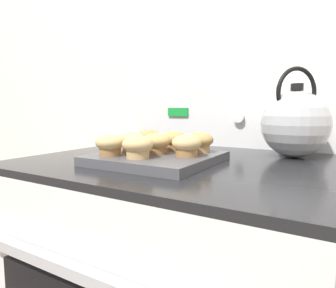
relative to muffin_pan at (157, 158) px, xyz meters
name	(u,v)px	position (x,y,z in m)	size (l,w,h in m)	color
wall_back	(229,69)	(0.02, 0.47, 0.27)	(8.00, 0.05, 2.40)	white
control_panel	(223,117)	(0.02, 0.42, 0.10)	(0.76, 0.07, 0.21)	white
muffin_pan	(157,158)	(0.00, 0.00, 0.00)	(0.28, 0.28, 0.02)	#4C4C51
muffin_r0_c0	(110,144)	(-0.08, -0.08, 0.04)	(0.07, 0.07, 0.05)	olive
muffin_r0_c1	(138,146)	(0.00, -0.08, 0.04)	(0.07, 0.07, 0.05)	tan
muffin_r1_c0	(131,141)	(-0.08, 0.00, 0.04)	(0.07, 0.07, 0.05)	#A37A4C
muffin_r1_c1	(156,143)	(0.00, 0.00, 0.04)	(0.07, 0.07, 0.05)	olive
muffin_r1_c2	(187,145)	(0.08, 0.00, 0.04)	(0.07, 0.07, 0.05)	olive
muffin_r2_c0	(149,139)	(-0.08, 0.08, 0.04)	(0.07, 0.07, 0.05)	tan
muffin_r2_c1	(174,140)	(0.00, 0.08, 0.04)	(0.07, 0.07, 0.05)	olive
muffin_r2_c2	(200,142)	(0.08, 0.08, 0.04)	(0.07, 0.07, 0.05)	tan
tea_kettle	(296,123)	(0.29, 0.27, 0.09)	(0.18, 0.20, 0.25)	#ADAFB5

